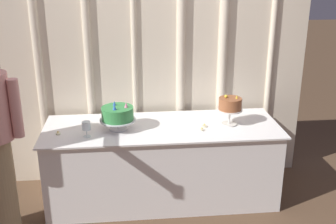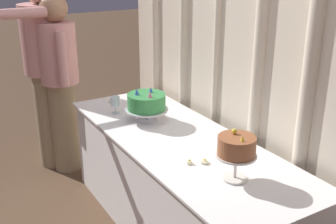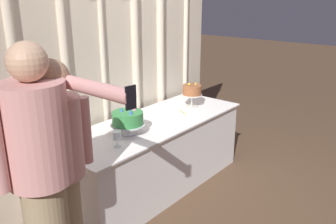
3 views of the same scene
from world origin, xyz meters
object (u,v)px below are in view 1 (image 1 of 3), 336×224
(tealight_near_left, at_px, (202,130))
(tealight_near_right, at_px, (204,126))
(cake_table, at_px, (162,163))
(tealight_far_left, at_px, (58,134))
(cake_display_nearright, at_px, (230,105))
(cake_display_nearleft, at_px, (118,114))
(wine_glass, at_px, (86,126))

(tealight_near_left, xyz_separation_m, tealight_near_right, (0.04, 0.08, -0.00))
(cake_table, bearing_deg, tealight_far_left, -173.47)
(cake_table, xyz_separation_m, tealight_near_left, (0.34, -0.14, 0.38))
(cake_table, xyz_separation_m, tealight_near_right, (0.38, -0.06, 0.38))
(cake_display_nearright, bearing_deg, tealight_far_left, -176.97)
(cake_display_nearright, distance_m, tealight_near_right, 0.30)
(cake_display_nearright, bearing_deg, cake_display_nearleft, -179.26)
(cake_display_nearright, bearing_deg, wine_glass, -173.37)
(cake_display_nearright, xyz_separation_m, tealight_near_right, (-0.24, -0.03, -0.18))
(cake_display_nearleft, bearing_deg, cake_display_nearright, 0.74)
(wine_glass, bearing_deg, cake_table, 14.61)
(tealight_near_right, bearing_deg, cake_display_nearleft, 178.45)
(cake_table, height_order, tealight_near_right, tealight_near_right)
(cake_display_nearleft, xyz_separation_m, wine_glass, (-0.26, -0.13, -0.05))
(cake_display_nearright, bearing_deg, cake_table, 177.81)
(wine_glass, bearing_deg, tealight_far_left, 165.04)
(tealight_far_left, xyz_separation_m, tealight_near_left, (1.24, -0.04, 0.00))
(cake_table, height_order, cake_display_nearleft, cake_display_nearleft)
(cake_display_nearleft, distance_m, tealight_near_left, 0.75)
(cake_display_nearleft, height_order, cake_display_nearright, cake_display_nearright)
(cake_display_nearleft, relative_size, tealight_near_left, 8.75)
(cake_display_nearright, relative_size, wine_glass, 2.08)
(tealight_near_left, distance_m, tealight_near_right, 0.09)
(tealight_near_left, bearing_deg, tealight_far_left, 178.33)
(cake_table, relative_size, cake_display_nearright, 7.50)
(tealight_near_right, bearing_deg, tealight_near_left, -114.07)
(cake_display_nearleft, height_order, tealight_far_left, cake_display_nearleft)
(cake_display_nearleft, distance_m, wine_glass, 0.30)
(cake_display_nearright, height_order, wine_glass, cake_display_nearright)
(wine_glass, xyz_separation_m, tealight_near_right, (1.03, 0.11, -0.09))
(tealight_near_left, height_order, tealight_near_right, same)
(cake_table, bearing_deg, tealight_near_right, -8.62)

